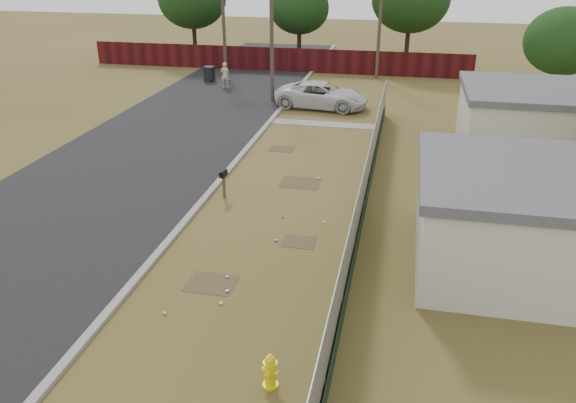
% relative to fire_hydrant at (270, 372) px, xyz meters
% --- Properties ---
extents(ground, '(120.00, 120.00, 0.00)m').
position_rel_fire_hydrant_xyz_m(ground, '(-1.87, 8.70, -0.41)').
color(ground, brown).
rests_on(ground, ground).
extents(street, '(15.10, 60.00, 0.12)m').
position_rel_fire_hydrant_xyz_m(street, '(-8.63, 16.75, -0.40)').
color(street, black).
rests_on(street, ground).
extents(chainlink_fence, '(0.10, 27.06, 2.02)m').
position_rel_fire_hydrant_xyz_m(chainlink_fence, '(1.25, 9.73, 0.38)').
color(chainlink_fence, gray).
rests_on(chainlink_fence, ground).
extents(privacy_fence, '(30.00, 0.12, 1.80)m').
position_rel_fire_hydrant_xyz_m(privacy_fence, '(-7.87, 33.70, 0.49)').
color(privacy_fence, '#450E10').
rests_on(privacy_fence, ground).
extents(utility_poles, '(12.60, 8.24, 9.00)m').
position_rel_fire_hydrant_xyz_m(utility_poles, '(-5.53, 29.37, 4.28)').
color(utility_poles, '#4A3D31').
rests_on(utility_poles, ground).
extents(houses, '(9.30, 17.24, 3.10)m').
position_rel_fire_hydrant_xyz_m(houses, '(7.83, 11.83, 1.15)').
color(houses, beige).
rests_on(houses, ground).
extents(horizon_trees, '(33.32, 31.94, 7.78)m').
position_rel_fire_hydrant_xyz_m(horizon_trees, '(-1.03, 32.26, 4.21)').
color(horizon_trees, '#322016').
rests_on(horizon_trees, ground).
extents(fire_hydrant, '(0.41, 0.42, 0.89)m').
position_rel_fire_hydrant_xyz_m(fire_hydrant, '(0.00, 0.00, 0.00)').
color(fire_hydrant, yellow).
rests_on(fire_hydrant, ground).
extents(mailbox, '(0.22, 0.49, 1.13)m').
position_rel_fire_hydrant_xyz_m(mailbox, '(-4.19, 9.65, 0.48)').
color(mailbox, brown).
rests_on(mailbox, ground).
extents(pickup_truck, '(5.74, 3.09, 1.53)m').
position_rel_fire_hydrant_xyz_m(pickup_truck, '(-2.54, 23.62, 0.35)').
color(pickup_truck, silver).
rests_on(pickup_truck, ground).
extents(pedestrian, '(0.67, 0.48, 1.73)m').
position_rel_fire_hydrant_xyz_m(pedestrian, '(-9.85, 27.44, 0.45)').
color(pedestrian, '#C3B78F').
rests_on(pedestrian, ground).
extents(trash_bin, '(0.76, 0.83, 1.05)m').
position_rel_fire_hydrant_xyz_m(trash_bin, '(-11.62, 29.18, 0.13)').
color(trash_bin, black).
rests_on(trash_bin, ground).
extents(scattered_litter, '(3.48, 10.39, 0.07)m').
position_rel_fire_hydrant_xyz_m(scattered_litter, '(-1.72, 5.96, -0.37)').
color(scattered_litter, silver).
rests_on(scattered_litter, ground).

